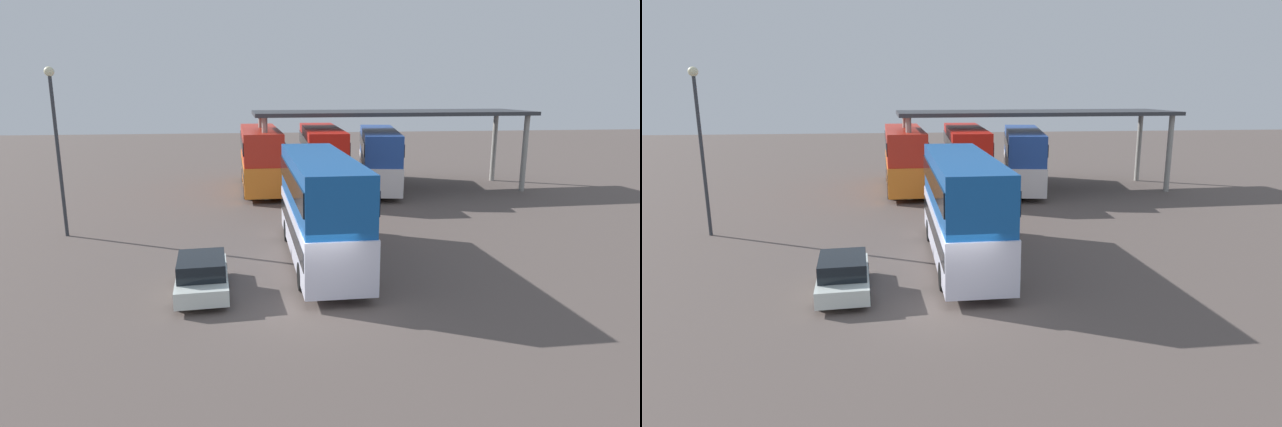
% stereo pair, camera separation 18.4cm
% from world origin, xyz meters
% --- Properties ---
extents(ground_plane, '(140.00, 140.00, 0.00)m').
position_xyz_m(ground_plane, '(0.00, 0.00, 0.00)').
color(ground_plane, '#5B4F49').
extents(double_decker_main, '(2.66, 10.24, 4.33)m').
position_xyz_m(double_decker_main, '(0.64, 4.85, 2.37)').
color(double_decker_main, silver).
rests_on(double_decker_main, ground_plane).
extents(parked_hatchback, '(2.03, 4.11, 1.35)m').
position_xyz_m(parked_hatchback, '(-3.83, 1.74, 0.67)').
color(parked_hatchback, silver).
rests_on(parked_hatchback, ground_plane).
extents(double_decker_near_canopy, '(2.97, 10.68, 4.24)m').
position_xyz_m(double_decker_near_canopy, '(-1.56, 21.29, 2.33)').
color(double_decker_near_canopy, orange).
rests_on(double_decker_near_canopy, ground_plane).
extents(double_decker_mid_row, '(2.79, 10.62, 4.37)m').
position_xyz_m(double_decker_mid_row, '(2.53, 19.68, 2.39)').
color(double_decker_mid_row, orange).
rests_on(double_decker_mid_row, ground_plane).
extents(double_decker_far_right, '(4.21, 11.19, 4.11)m').
position_xyz_m(double_decker_far_right, '(6.74, 20.76, 2.26)').
color(double_decker_far_right, white).
rests_on(double_decker_far_right, ground_plane).
extents(depot_canopy, '(19.06, 6.36, 5.42)m').
position_xyz_m(depot_canopy, '(7.44, 20.26, 5.05)').
color(depot_canopy, '#33353A').
rests_on(depot_canopy, ground_plane).
extents(lamppost_tall, '(0.44, 0.44, 7.90)m').
position_xyz_m(lamppost_tall, '(-11.02, 10.08, 4.96)').
color(lamppost_tall, '#33353A').
rests_on(lamppost_tall, ground_plane).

